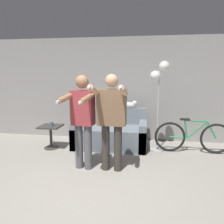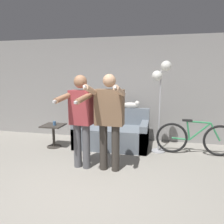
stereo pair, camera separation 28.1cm
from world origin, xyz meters
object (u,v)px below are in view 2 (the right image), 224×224
person_right (109,115)px  floor_lamp (161,80)px  couch (112,134)px  cat (131,105)px  person_left (81,116)px  cup (54,123)px  bicycle (195,139)px  side_table (53,131)px

person_right → floor_lamp: size_ratio=0.86×
person_right → couch: bearing=102.8°
cat → person_left: bearing=-112.9°
person_left → cup: bearing=143.6°
bicycle → person_right: bearing=-144.2°
couch → cat: size_ratio=3.21×
couch → person_right: person_right is taller
side_table → cup: (0.05, -0.03, 0.20)m
person_left → side_table: person_left is taller
side_table → person_right: bearing=-31.5°
person_left → cup: size_ratio=17.41×
bicycle → cat: bearing=161.8°
person_left → person_right: bearing=6.8°
couch → floor_lamp: (1.08, -0.12, 1.27)m
person_right → cup: person_right is taller
person_right → bicycle: person_right is taller
couch → cup: size_ratio=17.41×
couch → person_left: size_ratio=1.00×
couch → floor_lamp: bearing=-6.3°
couch → cat: cat is taller
floor_lamp → side_table: floor_lamp is taller
person_right → person_left: bearing=-177.1°
cat → cup: (-1.68, -0.70, -0.38)m
person_right → cup: 1.81m
floor_lamp → side_table: bearing=-174.9°
couch → bicycle: (1.83, -0.13, 0.05)m
person_left → bicycle: size_ratio=1.03×
cup → person_right: bearing=-31.4°
couch → side_table: 1.37m
cup → bicycle: size_ratio=0.06×
couch → person_left: 1.48m
cup → cat: bearing=22.6°
couch → floor_lamp: size_ratio=0.85×
cup → bicycle: (3.10, 0.23, -0.23)m
bicycle → person_left: bearing=-151.3°
couch → person_right: 1.48m
side_table → bicycle: bicycle is taller
person_right → bicycle: 2.07m
person_left → cup: 1.41m
couch → cat: 0.85m
side_table → bicycle: bearing=3.6°
floor_lamp → bicycle: size_ratio=1.21×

